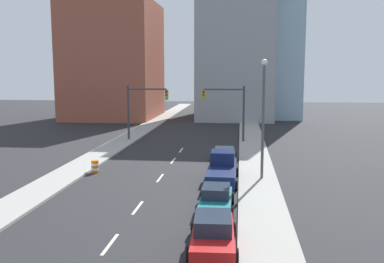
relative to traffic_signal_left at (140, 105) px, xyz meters
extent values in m
cube|color=#9E9B93|center=(-1.73, 8.49, -3.95)|extent=(2.74, 89.14, 0.16)
cube|color=#9E9B93|center=(12.40, 8.49, -3.95)|extent=(2.74, 89.14, 0.16)
cube|color=beige|center=(5.33, -28.56, -4.03)|extent=(0.16, 2.40, 0.01)
cube|color=beige|center=(5.33, -23.33, -4.03)|extent=(0.16, 2.40, 0.01)
cube|color=beige|center=(5.33, -16.40, -4.03)|extent=(0.16, 2.40, 0.01)
cube|color=beige|center=(5.33, -10.30, -4.03)|extent=(0.16, 2.40, 0.01)
cube|color=beige|center=(5.33, -5.24, -4.03)|extent=(0.16, 2.40, 0.01)
cube|color=#9E513D|center=(-9.82, 23.47, 5.42)|extent=(14.00, 16.00, 18.90)
cube|color=#99999E|center=(10.17, 27.47, 7.39)|extent=(12.00, 20.00, 22.85)
cube|color=#99B7CC|center=(14.32, 31.47, 10.25)|extent=(13.00, 20.00, 28.57)
cylinder|color=#38383D|center=(-1.33, 0.00, -0.94)|extent=(0.24, 0.24, 6.18)
cylinder|color=#38383D|center=(0.85, 0.00, 1.75)|extent=(4.34, 0.16, 0.16)
cube|color=#B79319|center=(3.02, 0.00, 1.12)|extent=(0.34, 0.32, 1.10)
cylinder|color=#4C0C0C|center=(3.02, -0.17, 1.46)|extent=(0.22, 0.04, 0.22)
cylinder|color=#593F0C|center=(3.02, -0.17, 1.12)|extent=(0.22, 0.04, 0.22)
cylinder|color=#26E53F|center=(3.02, -0.17, 0.78)|extent=(0.22, 0.04, 0.22)
cylinder|color=#38383D|center=(11.45, 0.00, -0.94)|extent=(0.24, 0.24, 6.18)
cylinder|color=#38383D|center=(9.28, 0.00, 1.75)|extent=(4.34, 0.16, 0.16)
cube|color=#B79319|center=(7.11, 0.00, 1.12)|extent=(0.34, 0.32, 1.10)
cylinder|color=#4C0C0C|center=(7.11, -0.17, 1.46)|extent=(0.22, 0.04, 0.22)
cylinder|color=#593F0C|center=(7.11, -0.17, 1.12)|extent=(0.22, 0.04, 0.22)
cylinder|color=#26E53F|center=(7.11, -0.17, 0.78)|extent=(0.22, 0.04, 0.22)
cylinder|color=orange|center=(0.07, -15.36, -3.94)|extent=(0.56, 0.56, 0.19)
cylinder|color=white|center=(0.07, -15.36, -3.75)|extent=(0.56, 0.56, 0.19)
cylinder|color=orange|center=(0.07, -15.36, -3.56)|extent=(0.56, 0.56, 0.19)
cylinder|color=white|center=(0.07, -15.36, -3.37)|extent=(0.56, 0.56, 0.19)
cylinder|color=orange|center=(0.07, -15.36, -3.18)|extent=(0.56, 0.56, 0.19)
cylinder|color=#4C4C51|center=(12.68, -16.17, 0.02)|extent=(0.20, 0.20, 8.11)
sphere|color=white|center=(12.68, -16.17, 4.30)|extent=(0.44, 0.44, 0.44)
cube|color=red|center=(9.97, -28.59, -3.49)|extent=(2.03, 4.85, 0.70)
cube|color=#1E2838|center=(9.97, -28.59, -2.82)|extent=(1.69, 2.22, 0.65)
cylinder|color=black|center=(8.97, -27.16, -3.68)|extent=(0.25, 0.71, 0.70)
cylinder|color=black|center=(10.83, -27.07, -3.68)|extent=(0.25, 0.71, 0.70)
cylinder|color=black|center=(9.11, -30.11, -3.68)|extent=(0.25, 0.71, 0.70)
cylinder|color=black|center=(10.98, -30.02, -3.68)|extent=(0.25, 0.71, 0.70)
cube|color=#196B75|center=(9.80, -23.33, -3.53)|extent=(1.71, 4.28, 0.63)
cube|color=#1E2838|center=(9.80, -23.33, -2.92)|extent=(1.50, 1.93, 0.59)
cylinder|color=black|center=(8.91, -22.01, -3.69)|extent=(0.22, 0.69, 0.69)
cylinder|color=black|center=(10.68, -22.00, -3.69)|extent=(0.22, 0.69, 0.69)
cylinder|color=black|center=(8.92, -24.66, -3.69)|extent=(0.22, 0.69, 0.69)
cylinder|color=black|center=(10.69, -24.66, -3.69)|extent=(0.22, 0.69, 0.69)
cube|color=#141E47|center=(9.88, -17.14, -3.38)|extent=(1.95, 6.20, 0.95)
cube|color=#141E47|center=(9.89, -16.22, -2.44)|extent=(1.69, 1.87, 0.92)
cylinder|color=black|center=(8.91, -15.22, -3.70)|extent=(0.23, 0.66, 0.66)
cylinder|color=black|center=(10.88, -15.24, -3.70)|extent=(0.23, 0.66, 0.66)
cylinder|color=black|center=(8.88, -19.05, -3.70)|extent=(0.23, 0.66, 0.66)
cylinder|color=black|center=(10.85, -19.07, -3.70)|extent=(0.23, 0.66, 0.66)
cube|color=#1E6033|center=(9.81, -11.09, -3.54)|extent=(1.90, 4.45, 0.61)
cube|color=#1E2838|center=(9.81, -11.09, -2.95)|extent=(1.61, 2.02, 0.58)
cylinder|color=black|center=(8.85, -9.75, -3.68)|extent=(0.24, 0.70, 0.70)
cylinder|color=black|center=(10.68, -9.70, -3.68)|extent=(0.24, 0.70, 0.70)
cylinder|color=black|center=(8.93, -12.48, -3.68)|extent=(0.24, 0.70, 0.70)
cylinder|color=black|center=(10.76, -12.42, -3.68)|extent=(0.24, 0.70, 0.70)
camera|label=1|loc=(11.06, -46.36, 3.68)|focal=40.00mm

